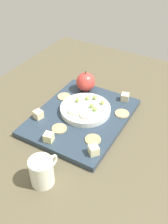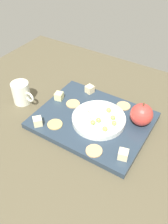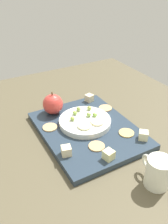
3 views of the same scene
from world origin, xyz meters
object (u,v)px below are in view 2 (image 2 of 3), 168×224
object	(u,v)px
grape_0	(93,122)
platter	(93,120)
cracker_2	(55,124)
grape_2	(105,129)
apple_whole	(142,114)
grape_1	(114,123)
serving_dish	(99,119)
apple_slice_1	(84,117)
grape_3	(98,120)
grape_5	(109,110)
cheese_cube_0	(59,96)
apple_slice_0	(93,109)
cheese_cube_1	(123,154)
cheese_cube_2	(38,121)
cheese_cube_3	(90,89)
cracker_3	(94,151)
grape_4	(113,118)
cup	(22,93)
cracker_0	(123,106)

from	to	relation	value
grape_0	platter	bearing A→B (deg)	-60.10
cracker_2	grape_2	bearing A→B (deg)	-163.41
apple_whole	grape_1	world-z (taller)	apple_whole
serving_dish	grape_2	world-z (taller)	grape_2
cracker_2	apple_slice_1	size ratio (longest dim) A/B	1.10
platter	grape_3	distance (cm)	5.46
apple_whole	grape_5	world-z (taller)	apple_whole
apple_whole	grape_0	world-z (taller)	apple_whole
serving_dish	apple_whole	xyz separation A→B (cm)	(-11.90, -6.63, 2.74)
cheese_cube_0	apple_slice_0	distance (cm)	14.64
apple_slice_1	cheese_cube_1	bearing A→B (deg)	158.97
platter	apple_slice_1	size ratio (longest dim) A/B	8.34
grape_3	platter	bearing A→B (deg)	-34.18
cheese_cube_2	cheese_cube_3	xyz separation A→B (cm)	(-5.18, -24.17, 0.00)
serving_dish	cracker_3	size ratio (longest dim) A/B	3.58
serving_dish	grape_2	distance (cm)	6.56
serving_dish	grape_1	world-z (taller)	grape_1
grape_2	grape_4	xyz separation A→B (cm)	(0.26, -5.94, -0.07)
serving_dish	cheese_cube_1	distance (cm)	16.24
apple_whole	cup	xyz separation A→B (cm)	(42.25, 10.65, -1.48)
grape_4	cracker_0	bearing A→B (deg)	-86.40
apple_slice_0	grape_4	bearing A→B (deg)	174.86
cheese_cube_0	apple_slice_0	xyz separation A→B (cm)	(-14.61, 0.34, 0.83)
cheese_cube_2	grape_4	world-z (taller)	grape_4
grape_1	cup	world-z (taller)	cup
serving_dish	apple_slice_0	distance (cm)	4.46
grape_2	cracker_0	bearing A→B (deg)	-86.83
grape_5	cup	size ratio (longest dim) A/B	0.17
grape_4	cup	size ratio (longest dim) A/B	0.17
platter	grape_5	distance (cm)	6.50
serving_dish	cracker_2	size ratio (longest dim) A/B	3.58
platter	grape_5	bearing A→B (deg)	-136.09
cheese_cube_3	cheese_cube_2	bearing A→B (deg)	77.92
cheese_cube_2	cracker_0	bearing A→B (deg)	-130.32
cheese_cube_0	cheese_cube_1	xyz separation A→B (cm)	(-31.47, 12.03, 0.00)
cheese_cube_0	cracker_0	xyz separation A→B (cm)	(-21.94, -8.77, -1.17)
cheese_cube_2	cracker_3	bearing A→B (deg)	-179.73
grape_3	cup	xyz separation A→B (cm)	(31.31, 1.99, -0.44)
cheese_cube_0	grape_3	distance (cm)	19.78
cheese_cube_3	apple_slice_0	xyz separation A→B (cm)	(-7.28, 9.97, 0.83)
serving_dish	cracker_3	xyz separation A→B (cm)	(-5.13, 11.82, -0.75)
apple_slice_1	grape_3	bearing A→B (deg)	-170.17
platter	grape_4	size ratio (longest dim) A/B	22.48
platter	serving_dish	size ratio (longest dim) A/B	2.11
grape_0	grape_3	world-z (taller)	same
cheese_cube_1	cheese_cube_2	world-z (taller)	same
cheese_cube_0	apple_slice_1	size ratio (longest dim) A/B	0.61
cracker_0	apple_slice_1	bearing A→B (deg)	62.19
cracker_2	apple_slice_0	world-z (taller)	apple_slice_0
cheese_cube_3	cup	bearing A→B (deg)	39.90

